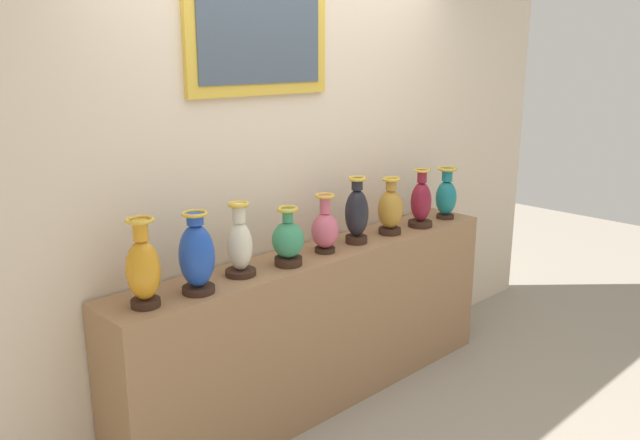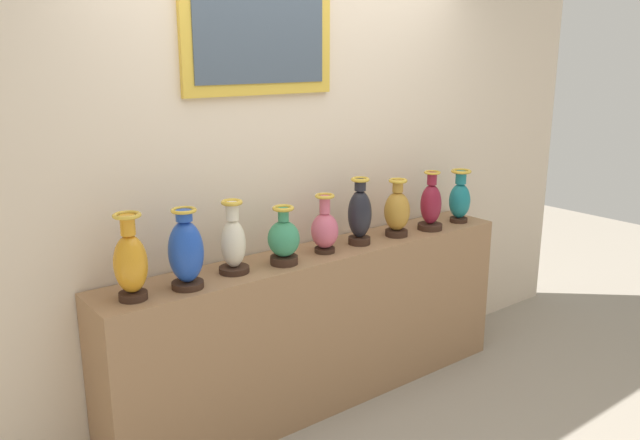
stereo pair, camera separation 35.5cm
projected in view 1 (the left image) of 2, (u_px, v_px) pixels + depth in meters
ground_plane at (320, 399)px, 3.84m from camera, size 10.99×10.99×0.00m
display_shelf at (320, 328)px, 3.72m from camera, size 2.60×0.37×0.93m
back_wall at (290, 150)px, 3.64m from camera, size 4.99×0.14×2.94m
vase_amber at (143, 269)px, 2.78m from camera, size 0.15×0.15×0.40m
vase_sapphire at (197, 256)px, 2.94m from camera, size 0.17×0.17×0.39m
vase_ivory at (240, 245)px, 3.18m from camera, size 0.16×0.16×0.38m
vase_jade at (288, 241)px, 3.34m from camera, size 0.17×0.17×0.31m
vase_rose at (325, 229)px, 3.56m from camera, size 0.15×0.15×0.33m
vase_onyx at (357, 213)px, 3.72m from camera, size 0.14×0.14×0.39m
vase_ochre at (390, 209)px, 3.92m from camera, size 0.16×0.16×0.35m
vase_burgundy at (421, 203)px, 4.08m from camera, size 0.15×0.15×0.37m
vase_teal at (446, 196)px, 4.28m from camera, size 0.14×0.14×0.35m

